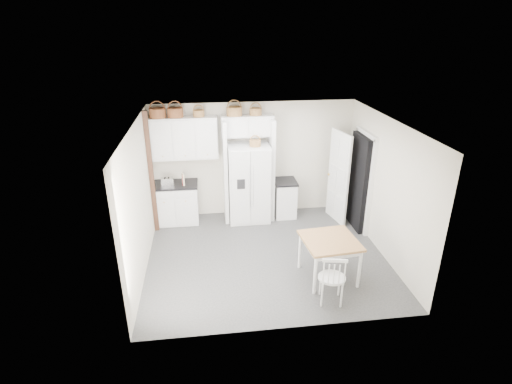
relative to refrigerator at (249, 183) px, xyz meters
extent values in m
plane|color=#313132|center=(0.15, -1.64, -0.87)|extent=(4.50, 4.50, 0.00)
plane|color=white|center=(0.15, -1.64, 1.73)|extent=(4.50, 4.50, 0.00)
plane|color=beige|center=(0.15, 0.36, 0.43)|extent=(4.50, 0.00, 4.50)
plane|color=beige|center=(-2.10, -1.64, 0.43)|extent=(0.00, 4.00, 4.00)
plane|color=beige|center=(2.40, -1.64, 0.43)|extent=(0.00, 4.00, 4.00)
cube|color=silver|center=(0.00, 0.00, 0.00)|extent=(0.90, 0.73, 1.75)
cube|color=white|center=(-1.63, 0.06, -0.43)|extent=(0.95, 0.60, 0.88)
cube|color=white|center=(0.84, 0.06, -0.46)|extent=(0.47, 0.56, 0.82)
cube|color=olive|center=(1.12, -2.46, -0.50)|extent=(0.98, 0.98, 0.76)
cube|color=white|center=(0.97, -3.10, -0.43)|extent=(0.50, 0.47, 0.89)
cube|color=black|center=(-1.63, 0.06, 0.03)|extent=(0.99, 0.64, 0.04)
cube|color=black|center=(0.84, 0.06, -0.03)|extent=(0.51, 0.60, 0.04)
cube|color=silver|center=(-1.77, -0.04, 0.14)|extent=(0.27, 0.18, 0.18)
cube|color=maroon|center=(-1.43, -0.02, 0.16)|extent=(0.05, 0.16, 0.23)
cube|color=#C8B590|center=(-1.43, -0.02, 0.17)|extent=(0.07, 0.17, 0.25)
cylinder|color=brown|center=(-1.86, 0.19, 1.57)|extent=(0.34, 0.34, 0.19)
cylinder|color=brown|center=(-1.50, 0.19, 1.57)|extent=(0.33, 0.33, 0.19)
cylinder|color=brown|center=(-1.02, 0.19, 1.54)|extent=(0.24, 0.24, 0.14)
cylinder|color=brown|center=(-0.28, 0.19, 1.57)|extent=(0.33, 0.33, 0.19)
cylinder|color=brown|center=(0.18, 0.19, 1.55)|extent=(0.26, 0.26, 0.15)
cylinder|color=brown|center=(0.13, -0.10, 0.94)|extent=(0.24, 0.24, 0.13)
cube|color=white|center=(-1.35, 0.19, 1.03)|extent=(1.40, 0.34, 0.90)
cube|color=white|center=(0.00, 0.19, 1.25)|extent=(1.12, 0.34, 0.45)
cube|color=white|center=(-0.51, 0.06, 0.28)|extent=(0.08, 0.60, 2.30)
cube|color=white|center=(0.51, 0.06, 0.28)|extent=(0.08, 0.60, 2.30)
cube|color=#3E2816|center=(-2.05, -0.29, 0.43)|extent=(0.09, 0.09, 2.60)
cube|color=black|center=(2.31, -0.64, 0.15)|extent=(0.18, 0.85, 2.05)
cube|color=white|center=(1.95, -0.30, 0.15)|extent=(0.21, 0.79, 2.05)
camera|label=1|loc=(-0.89, -8.18, 3.31)|focal=28.00mm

